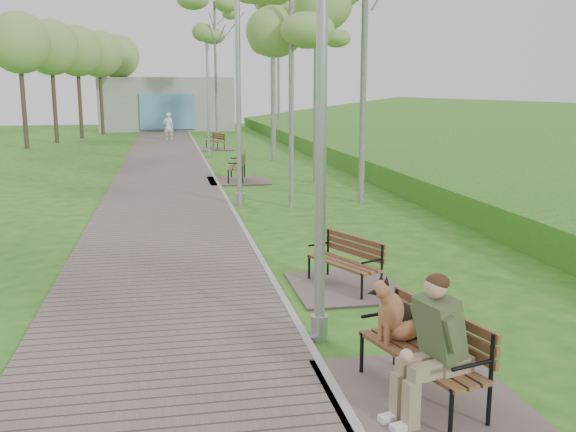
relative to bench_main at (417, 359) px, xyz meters
name	(u,v)px	position (x,y,z in m)	size (l,w,h in m)	color
walkway	(165,182)	(-2.49, 16.23, -0.45)	(3.50, 67.00, 0.04)	#6A5B55
kerb	(217,181)	(-0.74, 16.23, -0.44)	(0.10, 67.00, 0.05)	#999993
embankment	(559,179)	(11.26, 14.73, -0.47)	(14.00, 70.00, 1.60)	#5B9431
building_north	(167,104)	(-2.24, 45.70, 1.53)	(10.00, 5.20, 4.00)	#9E9E99
bench_main	(417,359)	(0.00, 0.00, 0.00)	(1.91, 2.12, 1.67)	#6A5B55
bench_second	(344,277)	(0.31, 3.78, -0.28)	(1.68, 1.87, 1.03)	#6A5B55
bench_third	(237,175)	(-0.05, 16.18, -0.24)	(2.01, 2.24, 1.24)	#6A5B55
bench_far	(215,146)	(0.13, 28.27, -0.28)	(1.71, 1.90, 1.05)	#6A5B55
lamp_post_near	(321,128)	(-0.58, 1.78, 2.18)	(0.22, 0.22, 5.68)	#A3A6AB
lamp_post_second	(239,102)	(-0.47, 11.50, 2.31)	(0.23, 0.23, 5.94)	#A3A6AB
lamp_post_third	(208,105)	(-0.44, 24.52, 1.94)	(0.20, 0.20, 5.15)	#A3A6AB
pedestrian_near	(168,126)	(-2.24, 35.01, 0.38)	(0.62, 0.41, 1.71)	white
birch_mid_c	(317,1)	(2.50, 15.22, 5.40)	(2.40, 2.40, 7.48)	silver
birch_far_b	(273,7)	(2.26, 22.36, 6.08)	(2.83, 2.83, 8.34)	silver
birch_far_c	(278,21)	(4.44, 33.54, 6.64)	(2.49, 2.49, 9.06)	silver
birch_distant_a	(215,27)	(0.93, 37.31, 6.61)	(2.88, 2.88, 9.01)	silver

